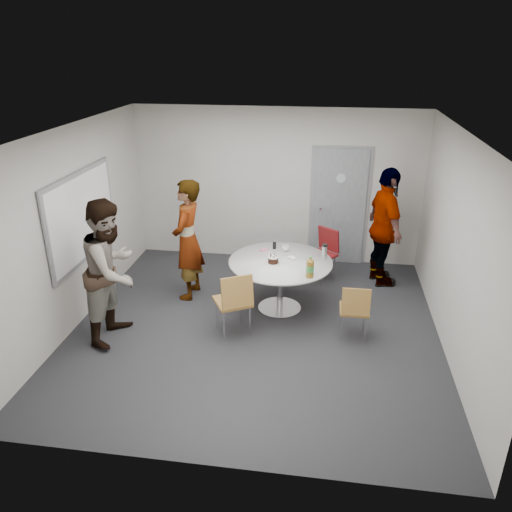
% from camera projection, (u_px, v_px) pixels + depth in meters
% --- Properties ---
extents(floor, '(5.00, 5.00, 0.00)m').
position_uv_depth(floor, '(256.00, 328.00, 6.98)').
color(floor, '#222326').
rests_on(floor, ground).
extents(ceiling, '(5.00, 5.00, 0.00)m').
position_uv_depth(ceiling, '(255.00, 132.00, 5.90)').
color(ceiling, silver).
rests_on(ceiling, wall_back).
extents(wall_back, '(5.00, 0.00, 5.00)m').
position_uv_depth(wall_back, '(277.00, 186.00, 8.71)').
color(wall_back, '#B0ACA6').
rests_on(wall_back, floor).
extents(wall_left, '(0.00, 5.00, 5.00)m').
position_uv_depth(wall_left, '(74.00, 228.00, 6.77)').
color(wall_left, '#B0ACA6').
rests_on(wall_left, floor).
extents(wall_right, '(0.00, 5.00, 5.00)m').
position_uv_depth(wall_right, '(457.00, 249.00, 6.10)').
color(wall_right, '#B0ACA6').
rests_on(wall_right, floor).
extents(wall_front, '(5.00, 0.00, 5.00)m').
position_uv_depth(wall_front, '(212.00, 346.00, 4.17)').
color(wall_front, '#B0ACA6').
rests_on(wall_front, floor).
extents(door, '(1.02, 0.17, 2.12)m').
position_uv_depth(door, '(339.00, 207.00, 8.67)').
color(door, slate).
rests_on(door, wall_back).
extents(whiteboard, '(0.04, 1.90, 1.25)m').
position_uv_depth(whiteboard, '(82.00, 216.00, 6.91)').
color(whiteboard, gray).
rests_on(whiteboard, wall_left).
extents(table, '(1.49, 1.49, 1.09)m').
position_uv_depth(table, '(282.00, 268.00, 7.19)').
color(table, silver).
rests_on(table, floor).
extents(chair_near_left, '(0.62, 0.63, 0.94)m').
position_uv_depth(chair_near_left, '(235.00, 298.00, 6.56)').
color(chair_near_left, brown).
rests_on(chair_near_left, floor).
extents(chair_near_right, '(0.38, 0.42, 0.80)m').
position_uv_depth(chair_near_right, '(355.00, 307.00, 6.52)').
color(chair_near_right, brown).
rests_on(chair_near_right, floor).
extents(chair_far, '(0.60, 0.61, 0.88)m').
position_uv_depth(chair_far, '(324.00, 249.00, 8.19)').
color(chair_far, maroon).
rests_on(chair_far, floor).
extents(person_main, '(0.48, 0.70, 1.86)m').
position_uv_depth(person_main, '(188.00, 240.00, 7.51)').
color(person_main, '#A5C6EA').
rests_on(person_main, floor).
extents(person_left, '(0.82, 1.00, 1.92)m').
position_uv_depth(person_left, '(112.00, 271.00, 6.44)').
color(person_left, white).
rests_on(person_left, floor).
extents(person_right, '(0.76, 1.22, 1.93)m').
position_uv_depth(person_right, '(385.00, 228.00, 7.89)').
color(person_right, black).
rests_on(person_right, floor).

